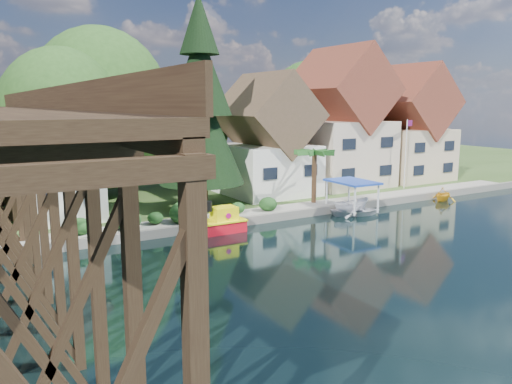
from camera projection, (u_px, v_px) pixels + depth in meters
ground at (309, 254)px, 29.26m from camera, size 140.00×140.00×0.00m
bank at (133, 177)px, 57.94m from camera, size 140.00×52.00×0.50m
seawall at (288, 215)px, 37.98m from camera, size 60.00×0.40×0.62m
promenade at (300, 207)px, 40.05m from camera, size 50.00×2.60×0.06m
house_left at (266, 143)px, 45.41m from camera, size 7.64×8.64×11.02m
house_center at (339, 127)px, 50.16m from camera, size 8.65×9.18×13.89m
house_right at (406, 131)px, 54.40m from camera, size 8.15×8.64×12.45m
shed at (62, 173)px, 35.27m from camera, size 5.09×5.40×7.85m
bg_trees at (182, 119)px, 46.44m from camera, size 49.90×13.30×10.57m
shrubs at (176, 213)px, 34.54m from camera, size 15.76×2.47×1.70m
conifer at (201, 108)px, 38.21m from camera, size 6.66×6.66×16.39m
palm_tree at (315, 154)px, 40.96m from camera, size 4.32×4.32×4.71m
flagpole at (407, 146)px, 48.40m from camera, size 1.03×0.33×6.72m
tugboat at (222, 222)px, 34.13m from camera, size 3.21×1.77×2.33m
boat_white_a at (356, 210)px, 39.44m from camera, size 4.67×4.06×0.81m
boat_canopy at (352, 199)px, 39.98m from camera, size 3.37×4.24×2.65m
boat_yellow at (443, 193)px, 45.21m from camera, size 3.17×2.94×1.38m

